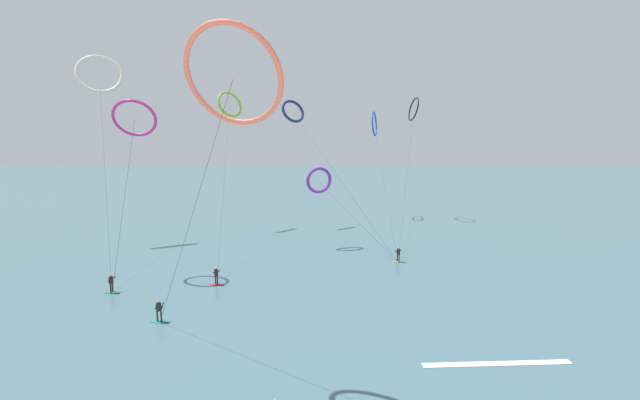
{
  "coord_description": "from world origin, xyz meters",
  "views": [
    {
      "loc": [
        1.05,
        -10.66,
        13.28
      ],
      "look_at": [
        0.0,
        20.85,
        8.57
      ],
      "focal_mm": 22.2,
      "sensor_mm": 36.0,
      "label": 1
    }
  ],
  "objects": [
    {
      "name": "sea_water",
      "position": [
        0.0,
        105.85,
        0.04
      ],
      "size": [
        400.0,
        200.0,
        0.08
      ],
      "primitive_type": "cube",
      "color": "#476B75",
      "rests_on": "ground"
    },
    {
      "name": "surfer_crimson",
      "position": [
        -9.71,
        24.1,
        0.82
      ],
      "size": [
        1.4,
        0.72,
        1.7
      ],
      "rotation": [
        0.0,
        0.0,
        2.5
      ],
      "color": "red",
      "rests_on": "ground"
    },
    {
      "name": "surfer_amber",
      "position": [
        8.27,
        31.72,
        0.82
      ],
      "size": [
        1.4,
        0.72,
        1.7
      ],
      "rotation": [
        0.0,
        0.0,
        2.13
      ],
      "color": "orange",
      "rests_on": "ground"
    },
    {
      "name": "surfer_emerald",
      "position": [
        -18.35,
        21.86,
        0.82
      ],
      "size": [
        1.4,
        0.6,
        1.7
      ],
      "rotation": [
        0.0,
        0.0,
        1.52
      ],
      "color": "#199351",
      "rests_on": "ground"
    },
    {
      "name": "surfer_teal",
      "position": [
        -11.68,
        16.4,
        0.82
      ],
      "size": [
        1.4,
        0.59,
        1.7
      ],
      "rotation": [
        0.0,
        0.0,
        3.23
      ],
      "color": "teal",
      "rests_on": "ground"
    },
    {
      "name": "kite_magenta",
      "position": [
        -18.11,
        27.52,
        15.43
      ],
      "size": [
        4.54,
        7.38,
        17.21
      ],
      "rotation": [
        0.0,
        0.0,
        3.37
      ],
      "color": "#CC288E",
      "rests_on": "ground"
    },
    {
      "name": "kite_violet",
      "position": [
        -0.7,
        38.15,
        8.46
      ],
      "size": [
        10.66,
        7.45,
        10.15
      ],
      "rotation": [
        0.0,
        0.0,
        3.55
      ],
      "color": "purple",
      "rests_on": "ground"
    },
    {
      "name": "kite_coral",
      "position": [
        -4.02,
        9.77,
        16.52
      ],
      "size": [
        10.61,
        8.6,
        18.98
      ],
      "rotation": [
        0.0,
        0.0,
        2.91
      ],
      "color": "#EA7260",
      "rests_on": "ground"
    },
    {
      "name": "kite_charcoal",
      "position": [
        14.7,
        58.7,
        18.63
      ],
      "size": [
        7.31,
        29.15,
        20.69
      ],
      "rotation": [
        0.0,
        0.0,
        4.86
      ],
      "color": "black",
      "rests_on": "ground"
    },
    {
      "name": "kite_cobalt",
      "position": [
        8.15,
        59.12,
        16.2
      ],
      "size": [
        1.73,
        29.63,
        18.4
      ],
      "rotation": [
        0.0,
        0.0,
        1.31
      ],
      "color": "#2647B7",
      "rests_on": "ground"
    },
    {
      "name": "kite_ivory",
      "position": [
        -29.06,
        40.95,
        21.81
      ],
      "size": [
        13.84,
        21.63,
        24.45
      ],
      "rotation": [
        0.0,
        0.0,
        0.49
      ],
      "color": "silver",
      "rests_on": "ground"
    },
    {
      "name": "kite_lime",
      "position": [
        -14.5,
        49.54,
        18.7
      ],
      "size": [
        6.83,
        27.61,
        20.74
      ],
      "rotation": [
        0.0,
        0.0,
        0.84
      ],
      "color": "#8CC62D",
      "rests_on": "ground"
    },
    {
      "name": "kite_navy",
      "position": [
        -5.15,
        51.19,
        17.79
      ],
      "size": [
        15.61,
        21.52,
        19.66
      ],
      "rotation": [
        0.0,
        0.0,
        0.66
      ],
      "color": "navy",
      "rests_on": "ground"
    },
    {
      "name": "wave_crest_far",
      "position": [
        10.92,
        11.6,
        0.06
      ],
      "size": [
        9.04,
        1.21,
        0.12
      ],
      "primitive_type": "cube",
      "rotation": [
        0.0,
        0.0,
        0.08
      ],
      "color": "white",
      "rests_on": "ground"
    }
  ]
}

